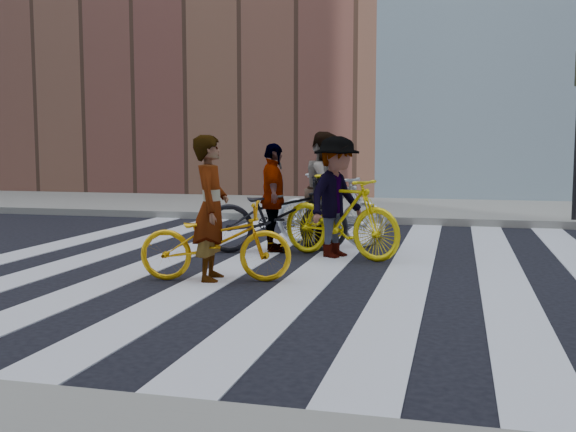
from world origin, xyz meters
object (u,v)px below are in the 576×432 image
at_px(rider_left, 211,208).
at_px(rider_right, 337,197).
at_px(rider_rear, 273,198).
at_px(bike_yellow_right, 340,216).
at_px(rider_mid, 326,189).
at_px(bike_yellow_left, 215,241).
at_px(bike_silver_mid, 329,210).
at_px(bike_dark_rear, 277,215).

bearing_deg(rider_left, rider_right, -40.06).
bearing_deg(rider_left, rider_rear, -13.75).
height_order(bike_yellow_right, rider_left, rider_left).
bearing_deg(rider_mid, rider_rear, 159.17).
bearing_deg(bike_yellow_left, bike_silver_mid, -24.16).
distance_m(bike_silver_mid, rider_rear, 1.11).
height_order(rider_right, rider_rear, rider_right).
distance_m(bike_silver_mid, rider_left, 3.19).
relative_size(bike_dark_rear, rider_rear, 1.32).
xyz_separation_m(bike_dark_rear, rider_mid, (0.57, 0.85, 0.33)).
distance_m(bike_yellow_right, bike_dark_rear, 1.02).
relative_size(rider_right, rider_rear, 1.06).
bearing_deg(bike_silver_mid, rider_left, -179.27).
xyz_separation_m(bike_silver_mid, rider_mid, (-0.05, -0.00, 0.32)).
xyz_separation_m(bike_silver_mid, rider_left, (-0.80, -3.07, 0.28)).
bearing_deg(bike_yellow_left, rider_mid, -23.28).
distance_m(rider_left, rider_right, 2.25).
relative_size(bike_dark_rear, rider_right, 1.25).
bearing_deg(rider_rear, bike_yellow_right, -122.35).
xyz_separation_m(bike_yellow_left, bike_silver_mid, (0.75, 3.07, 0.10)).
height_order(rider_mid, rider_right, rider_mid).
height_order(bike_dark_rear, rider_right, rider_right).
relative_size(bike_silver_mid, bike_dark_rear, 0.89).
relative_size(bike_silver_mid, rider_mid, 1.06).
xyz_separation_m(rider_left, rider_mid, (0.75, 3.07, 0.05)).
xyz_separation_m(bike_yellow_left, bike_dark_rear, (0.13, 2.22, 0.09)).
bearing_deg(bike_yellow_right, bike_yellow_left, 175.21).
bearing_deg(bike_yellow_left, rider_left, 79.57).
distance_m(bike_yellow_left, bike_dark_rear, 2.23).
height_order(bike_dark_rear, rider_mid, rider_mid).
bearing_deg(bike_yellow_right, bike_dark_rear, 99.96).
bearing_deg(rider_right, rider_left, 175.21).
bearing_deg(bike_dark_rear, bike_yellow_left, 158.53).
bearing_deg(rider_mid, bike_yellow_left, -177.51).
bearing_deg(bike_dark_rear, bike_silver_mid, -54.33).
height_order(bike_silver_mid, bike_dark_rear, bike_silver_mid).
bearing_deg(rider_left, bike_yellow_right, -41.15).
bearing_deg(bike_silver_mid, rider_right, -148.89).
bearing_deg(rider_rear, bike_silver_mid, -56.46).
distance_m(bike_yellow_right, rider_rear, 1.09).
bearing_deg(rider_rear, rider_mid, -54.33).
height_order(bike_yellow_right, rider_right, rider_right).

